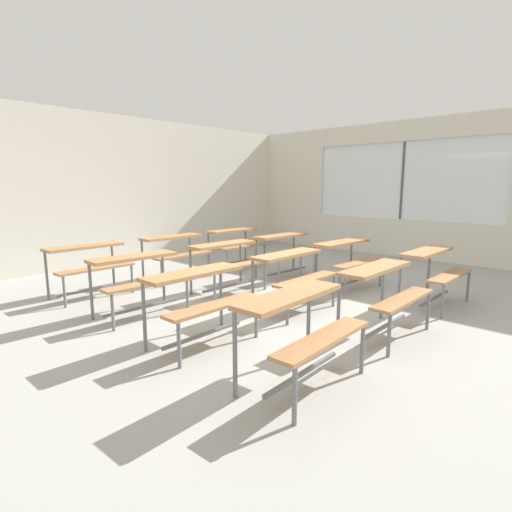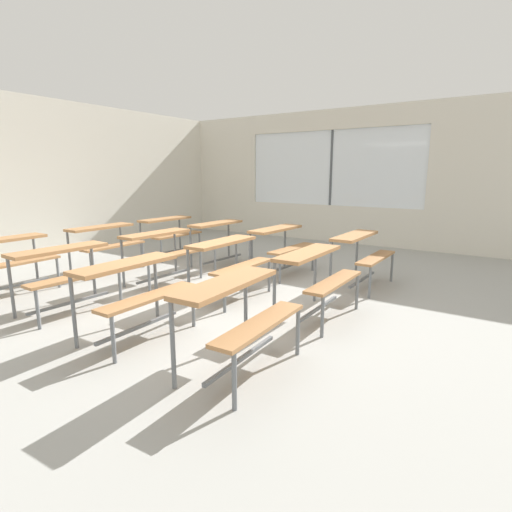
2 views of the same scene
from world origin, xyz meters
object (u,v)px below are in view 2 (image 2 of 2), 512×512
at_px(desk_bench_r0c2, 362,247).
at_px(desk_bench_r2c1, 161,245).
at_px(desk_bench_r2c0, 65,264).
at_px(desk_bench_r3c2, 170,228).
at_px(desk_bench_r0c1, 317,268).
at_px(desk_bench_r2c2, 221,233).
at_px(desk_bench_r0c0, 238,304).
at_px(desk_bench_r1c0, 134,281).
at_px(desk_bench_r3c0, 7,252).
at_px(desk_bench_r1c2, 281,239).
at_px(desk_bench_r1c1, 229,255).
at_px(desk_bench_r3c1, 105,237).

xyz_separation_m(desk_bench_r0c2, desk_bench_r2c1, (-1.44, 2.51, 0.00)).
height_order(desk_bench_r2c0, desk_bench_r3c2, same).
relative_size(desk_bench_r0c1, desk_bench_r2c2, 0.98).
bearing_deg(desk_bench_r3c2, desk_bench_r0c2, -88.10).
distance_m(desk_bench_r0c0, desk_bench_r3c2, 4.81).
height_order(desk_bench_r1c0, desk_bench_r3c0, same).
distance_m(desk_bench_r0c1, desk_bench_r2c2, 2.94).
height_order(desk_bench_r1c2, desk_bench_r2c0, same).
bearing_deg(desk_bench_r3c0, desk_bench_r2c0, -89.91).
distance_m(desk_bench_r1c1, desk_bench_r3c0, 2.98).
relative_size(desk_bench_r0c1, desk_bench_r2c1, 0.99).
bearing_deg(desk_bench_r0c2, desk_bench_r3c2, 90.87).
relative_size(desk_bench_r0c1, desk_bench_r3c2, 0.99).
height_order(desk_bench_r2c0, desk_bench_r2c2, same).
distance_m(desk_bench_r0c2, desk_bench_r2c1, 2.89).
bearing_deg(desk_bench_r2c1, desk_bench_r0c1, -89.69).
distance_m(desk_bench_r0c0, desk_bench_r2c2, 3.90).
relative_size(desk_bench_r1c2, desk_bench_r3c1, 1.02).
bearing_deg(desk_bench_r3c0, desk_bench_r0c2, -53.50).
bearing_deg(desk_bench_r1c2, desk_bench_r3c0, 141.91).
bearing_deg(desk_bench_r2c2, desk_bench_r3c2, 93.18).
bearing_deg(desk_bench_r0c2, desk_bench_r3c0, 128.19).
relative_size(desk_bench_r0c0, desk_bench_r3c1, 1.02).
bearing_deg(desk_bench_r1c1, desk_bench_r3c2, 59.89).
height_order(desk_bench_r1c1, desk_bench_r2c0, same).
bearing_deg(desk_bench_r0c0, desk_bench_r3c1, 65.66).
distance_m(desk_bench_r0c0, desk_bench_r1c0, 1.25).
bearing_deg(desk_bench_r3c0, desk_bench_r0c1, -70.36).
xyz_separation_m(desk_bench_r1c0, desk_bench_r2c2, (2.96, 1.30, 0.00)).
xyz_separation_m(desk_bench_r2c1, desk_bench_r3c0, (-1.52, 1.30, 0.00)).
distance_m(desk_bench_r1c0, desk_bench_r2c1, 2.01).
relative_size(desk_bench_r0c1, desk_bench_r1c0, 1.00).
distance_m(desk_bench_r1c2, desk_bench_r2c0, 3.14).
bearing_deg(desk_bench_r1c1, desk_bench_r2c0, 138.40).
relative_size(desk_bench_r1c0, desk_bench_r1c2, 0.98).
distance_m(desk_bench_r0c1, desk_bench_r3c1, 3.82).
bearing_deg(desk_bench_r0c2, desk_bench_r1c1, 140.13).
bearing_deg(desk_bench_r2c2, desk_bench_r0c1, -117.59).
bearing_deg(desk_bench_r0c1, desk_bench_r1c2, 41.25).
relative_size(desk_bench_r2c2, desk_bench_r3c1, 1.02).
distance_m(desk_bench_r0c1, desk_bench_r1c2, 1.96).
bearing_deg(desk_bench_r3c2, desk_bench_r3c0, -179.27).
distance_m(desk_bench_r0c0, desk_bench_r1c1, 1.97).
relative_size(desk_bench_r1c1, desk_bench_r2c1, 0.99).
distance_m(desk_bench_r1c0, desk_bench_r3c1, 3.00).
height_order(desk_bench_r1c1, desk_bench_r3c0, same).
xyz_separation_m(desk_bench_r0c0, desk_bench_r3c2, (2.94, 3.80, 0.00)).
bearing_deg(desk_bench_r1c2, desk_bench_r0c2, -85.83).
height_order(desk_bench_r0c2, desk_bench_r3c0, same).
distance_m(desk_bench_r3c1, desk_bench_r3c2, 1.42).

